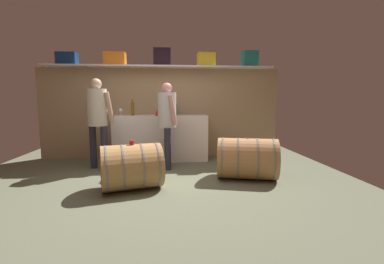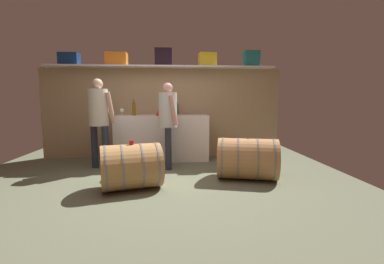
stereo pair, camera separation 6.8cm
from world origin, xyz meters
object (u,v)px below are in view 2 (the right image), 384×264
toolcase_teal (251,59)px  wine_bottle_green (177,109)px  wine_barrel_far (247,159)px  toolcase_black (163,57)px  tasting_cup (132,142)px  visitor_tasting (99,114)px  toolcase_navy (69,59)px  wine_bottle_amber (134,108)px  wine_barrel_near (131,166)px  winemaker_pouring (168,116)px  red_funnel (158,113)px  wine_glass (122,111)px  work_cabinet (162,138)px  toolcase_orange (117,59)px  toolcase_yellow (207,60)px

toolcase_teal → wine_bottle_green: (-1.58, -0.04, -1.04)m
wine_bottle_green → wine_barrel_far: 2.05m
toolcase_black → tasting_cup: size_ratio=5.29×
visitor_tasting → toolcase_teal: bearing=49.6°
toolcase_navy → wine_bottle_amber: 1.65m
wine_bottle_green → tasting_cup: (-0.66, -1.92, -0.39)m
wine_barrel_near → winemaker_pouring: bearing=50.2°
toolcase_black → red_funnel: (-0.10, -0.35, -1.13)m
toolcase_teal → wine_barrel_near: size_ratio=0.33×
toolcase_navy → wine_glass: toolcase_navy is taller
work_cabinet → wine_bottle_amber: size_ratio=5.73×
tasting_cup → wine_barrel_near: bearing=180.0°
toolcase_teal → toolcase_orange: bearing=-179.3°
wine_glass → red_funnel: 0.75m
toolcase_teal → wine_barrel_far: 2.46m
toolcase_yellow → wine_glass: 2.06m
wine_barrel_far → winemaker_pouring: bearing=161.6°
toolcase_orange → red_funnel: bearing=-21.2°
toolcase_navy → toolcase_black: bearing=0.4°
toolcase_black → work_cabinet: toolcase_black is taller
red_funnel → wine_bottle_green: bearing=39.8°
toolcase_yellow → toolcase_black: bearing=176.2°
wine_bottle_amber → toolcase_black: bearing=24.8°
toolcase_yellow → work_cabinet: toolcase_yellow is taller
red_funnel → wine_barrel_near: red_funnel is taller
toolcase_teal → winemaker_pouring: toolcase_teal is taller
toolcase_teal → red_funnel: (-1.95, -0.35, -1.11)m
wine_glass → wine_barrel_near: (0.43, -1.74, -0.71)m
toolcase_orange → wine_bottle_green: 1.59m
red_funnel → winemaker_pouring: 0.52m
toolcase_yellow → wine_bottle_amber: (-1.51, -0.27, -1.00)m
toolcase_black → tasting_cup: 2.47m
red_funnel → work_cabinet: bearing=71.7°
toolcase_navy → wine_barrel_near: size_ratio=0.40×
work_cabinet → wine_bottle_green: 0.68m
toolcase_teal → wine_bottle_green: size_ratio=1.18×
work_cabinet → wine_bottle_green: (0.31, 0.13, 0.59)m
red_funnel → tasting_cup: bearing=-100.2°
wine_bottle_amber → wine_barrel_far: (1.95, -1.35, -0.76)m
wine_glass → wine_barrel_far: bearing=-32.5°
wine_barrel_near → wine_barrel_far: bearing=-4.7°
tasting_cup → winemaker_pouring: 1.27m
toolcase_teal → wine_bottle_green: bearing=-177.7°
work_cabinet → tasting_cup: (-0.35, -1.79, 0.20)m
toolcase_black → wine_bottle_amber: toolcase_black is taller
wine_bottle_green → visitor_tasting: bearing=-151.7°
wine_bottle_green → wine_glass: wine_bottle_green is taller
toolcase_yellow → toolcase_teal: bearing=-3.8°
wine_barrel_near → visitor_tasting: (-0.73, 1.16, 0.68)m
winemaker_pouring → toolcase_orange: bearing=-130.0°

